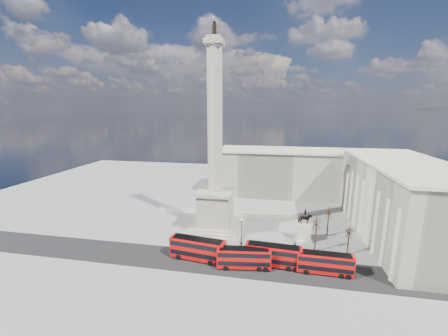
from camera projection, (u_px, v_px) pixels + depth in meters
name	position (u px, v px, depth m)	size (l,w,h in m)	color
ground	(211.00, 239.00, 66.18)	(180.00, 180.00, 0.00)	gray
asphalt_road	(224.00, 263.00, 55.67)	(120.00, 9.00, 0.01)	#242424
nelsons_column	(215.00, 182.00, 68.29)	(14.00, 14.00, 49.85)	#A8A08C
balustrade_wall	(223.00, 213.00, 81.45)	(40.00, 0.60, 1.10)	beige
building_east	(403.00, 200.00, 65.83)	(19.00, 46.00, 18.60)	beige
building_northeast	(290.00, 172.00, 99.34)	(51.00, 17.00, 16.60)	beige
red_bus_a	(198.00, 249.00, 56.46)	(11.91, 4.16, 4.73)	#B90A09
red_bus_b	(274.00, 255.00, 54.29)	(11.17, 3.31, 4.47)	#B90A09
red_bus_c	(244.00, 258.00, 53.57)	(10.70, 3.67, 4.25)	#B90A09
red_bus_d	(325.00, 263.00, 51.80)	(10.31, 2.66, 4.16)	#B90A09
victorian_lamp	(242.00, 229.00, 62.65)	(0.55, 0.55, 6.40)	black
equestrian_statue	(304.00, 230.00, 64.86)	(3.75, 2.81, 7.88)	beige
bare_tree_near	(317.00, 223.00, 59.17)	(1.92, 1.92, 8.41)	#332319
bare_tree_mid	(349.00, 232.00, 57.96)	(1.75, 1.75, 6.62)	#332319
bare_tree_far	(329.00, 212.00, 66.71)	(1.90, 1.90, 7.75)	#332319
pedestrian_walking	(289.00, 256.00, 56.52)	(0.70, 0.46, 1.92)	black
pedestrian_standing	(333.00, 255.00, 57.25)	(0.82, 0.64, 1.69)	black
pedestrian_crossing	(295.00, 246.00, 60.69)	(1.13, 0.47, 1.92)	black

